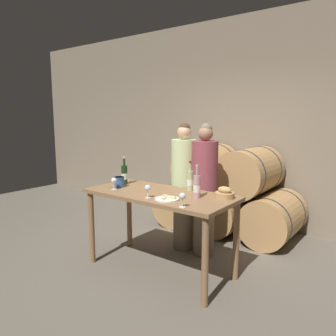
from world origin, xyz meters
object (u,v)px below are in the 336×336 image
(wine_glass_far_left, at_px, (114,181))
(person_left, at_px, (184,186))
(person_right, at_px, (205,189))
(tasting_table, at_px, (160,203))
(wine_bottle_white, at_px, (190,180))
(blue_crock, at_px, (119,182))
(wine_glass_left, at_px, (148,189))
(bread_basket, at_px, (225,194))
(cheese_plate, at_px, (167,199))
(wine_bottle_rose, at_px, (197,186))
(wine_bottle_red, at_px, (124,174))
(wine_glass_center, at_px, (182,197))

(wine_glass_far_left, bearing_deg, person_left, 67.05)
(person_right, xyz_separation_m, wine_glass_far_left, (-0.67, -0.85, 0.15))
(tasting_table, height_order, wine_bottle_white, wine_bottle_white)
(wine_bottle_white, relative_size, blue_crock, 2.73)
(person_left, distance_m, wine_glass_left, 0.95)
(bread_basket, bearing_deg, tasting_table, -162.06)
(blue_crock, height_order, cheese_plate, blue_crock)
(wine_bottle_white, height_order, wine_glass_far_left, wine_bottle_white)
(person_right, height_order, wine_bottle_white, person_right)
(blue_crock, distance_m, cheese_plate, 0.80)
(wine_bottle_white, height_order, cheese_plate, wine_bottle_white)
(wine_glass_far_left, bearing_deg, blue_crock, 109.27)
(wine_bottle_rose, distance_m, bread_basket, 0.29)
(person_right, bearing_deg, wine_bottle_rose, -66.18)
(tasting_table, relative_size, wine_glass_far_left, 12.16)
(blue_crock, bearing_deg, wine_glass_far_left, -70.73)
(wine_bottle_white, bearing_deg, cheese_plate, -85.17)
(tasting_table, xyz_separation_m, wine_glass_far_left, (-0.51, -0.18, 0.21))
(wine_bottle_red, relative_size, wine_bottle_white, 1.02)
(wine_bottle_rose, relative_size, blue_crock, 2.80)
(wine_glass_far_left, bearing_deg, tasting_table, 19.86)
(wine_glass_left, bearing_deg, blue_crock, 162.05)
(tasting_table, xyz_separation_m, cheese_plate, (0.24, -0.19, 0.13))
(cheese_plate, distance_m, wine_glass_far_left, 0.75)
(tasting_table, xyz_separation_m, wine_glass_center, (0.51, -0.32, 0.21))
(person_left, bearing_deg, wine_glass_center, -56.38)
(wine_bottle_red, relative_size, wine_glass_far_left, 2.49)
(wine_bottle_white, xyz_separation_m, bread_basket, (0.46, -0.07, -0.07))
(wine_bottle_white, height_order, bread_basket, wine_bottle_white)
(wine_bottle_red, xyz_separation_m, wine_glass_far_left, (0.12, -0.29, -0.02))
(person_right, distance_m, wine_glass_left, 0.94)
(tasting_table, xyz_separation_m, person_right, (0.16, 0.67, 0.06))
(cheese_plate, bearing_deg, wine_glass_far_left, 179.59)
(wine_bottle_red, height_order, blue_crock, wine_bottle_red)
(tasting_table, xyz_separation_m, person_left, (-0.14, 0.67, 0.06))
(cheese_plate, bearing_deg, tasting_table, 141.87)
(person_right, bearing_deg, tasting_table, -103.45)
(wine_glass_left, relative_size, wine_glass_center, 1.00)
(person_left, relative_size, blue_crock, 13.41)
(person_left, xyz_separation_m, wine_glass_left, (0.19, -0.92, 0.16))
(wine_bottle_white, relative_size, cheese_plate, 1.35)
(person_left, xyz_separation_m, bread_basket, (0.81, -0.46, 0.10))
(person_left, bearing_deg, wine_bottle_rose, -46.90)
(bread_basket, xyz_separation_m, cheese_plate, (-0.42, -0.40, -0.03))
(wine_bottle_rose, height_order, wine_glass_left, wine_bottle_rose)
(cheese_plate, relative_size, wine_glass_left, 1.80)
(tasting_table, bearing_deg, blue_crock, -174.26)
(wine_bottle_red, relative_size, blue_crock, 2.78)
(wine_bottle_red, xyz_separation_m, blue_crock, (0.08, -0.16, -0.05))
(blue_crock, bearing_deg, cheese_plate, -9.54)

